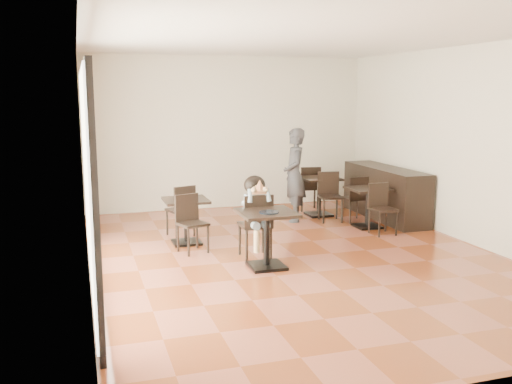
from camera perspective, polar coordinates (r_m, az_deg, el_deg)
name	(u,v)px	position (r m, az deg, el deg)	size (l,w,h in m)	color
floor	(296,256)	(8.67, 4.02, -6.45)	(6.00, 8.00, 0.01)	brown
ceiling	(299,38)	(8.36, 4.30, 15.10)	(6.00, 8.00, 0.01)	silver
wall_back	(228,133)	(12.16, -2.79, 5.94)	(6.00, 0.01, 3.20)	beige
wall_front	(480,199)	(4.90, 21.53, -0.65)	(6.00, 0.01, 3.20)	beige
wall_left	(83,158)	(7.79, -16.89, 3.29)	(0.01, 8.00, 3.20)	beige
wall_right	(470,145)	(9.86, 20.65, 4.39)	(0.01, 8.00, 3.20)	beige
storefront_window	(87,178)	(7.32, -16.52, 1.33)	(0.04, 4.50, 2.60)	white
child_table	(267,240)	(8.03, 1.07, -4.78)	(0.77, 0.77, 0.81)	black
child_chair	(255,225)	(8.52, -0.10, -3.35)	(0.44, 0.44, 0.97)	black
child	(255,217)	(8.49, -0.10, -2.52)	(0.44, 0.61, 1.23)	gray
plate	(269,212)	(7.84, 1.31, -2.03)	(0.27, 0.27, 0.02)	black
pizza_slice	(259,189)	(8.22, 0.29, 0.26)	(0.28, 0.22, 0.07)	tan
adult_patron	(294,175)	(10.89, 3.86, 1.71)	(0.65, 0.43, 1.78)	#333337
cafe_table_mid	(368,208)	(10.61, 11.11, -1.55)	(0.69, 0.69, 0.73)	black
cafe_table_left	(186,221)	(9.37, -7.00, -2.93)	(0.70, 0.70, 0.74)	black
cafe_table_back	(319,196)	(11.49, 6.32, -0.44)	(0.74, 0.74, 0.78)	black
chair_mid_a	(354,198)	(11.07, 9.77, -0.64)	(0.40, 0.40, 0.88)	black
chair_mid_b	(383,210)	(10.12, 12.60, -1.73)	(0.40, 0.40, 0.88)	black
chair_left_a	(180,210)	(9.88, -7.59, -1.82)	(0.40, 0.40, 0.89)	black
chair_left_b	(193,224)	(8.82, -6.36, -3.22)	(0.40, 0.40, 0.89)	black
chair_back_a	(308,188)	(11.97, 5.27, 0.39)	(0.42, 0.42, 0.94)	black
chair_back_b	(331,197)	(10.98, 7.47, -0.52)	(0.42, 0.42, 0.94)	black
service_counter	(385,193)	(11.46, 12.79, -0.09)	(0.60, 2.40, 1.00)	black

